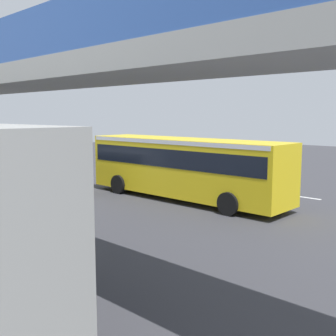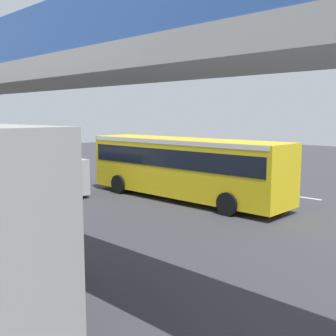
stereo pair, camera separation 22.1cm
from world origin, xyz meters
name	(u,v)px [view 1 (the left image)]	position (x,y,z in m)	size (l,w,h in m)	color
ground	(204,196)	(0.00, 0.00, 0.00)	(80.00, 80.00, 0.00)	#38383D
city_bus	(184,163)	(0.29, 1.32, 1.88)	(11.54, 2.85, 3.15)	yellow
parked_van	(49,174)	(6.43, 5.46, 1.18)	(4.80, 2.17, 2.05)	#B7BCC6
bicycle_blue	(57,178)	(9.39, 3.16, 0.37)	(1.77, 0.44, 0.96)	black
traffic_sign	(254,160)	(-1.53, -2.54, 1.89)	(0.08, 0.60, 2.80)	slate
lane_dash_leftmost	(303,197)	(-4.00, -3.46, 0.00)	(2.00, 0.20, 0.01)	silver
lane_dash_left	(239,188)	(0.00, -3.46, 0.00)	(2.00, 0.20, 0.01)	silver
lane_dash_centre	(188,181)	(4.00, -3.46, 0.00)	(2.00, 0.20, 0.01)	silver
pedestrian_overpass	(0,93)	(0.00, 10.92, 5.06)	(31.60, 2.60, 6.76)	#9E9E99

